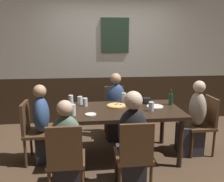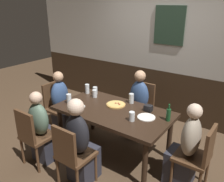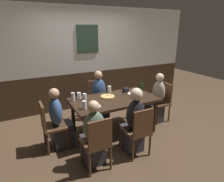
{
  "view_description": "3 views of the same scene",
  "coord_description": "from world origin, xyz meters",
  "px_view_note": "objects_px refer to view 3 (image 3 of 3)",
  "views": [
    {
      "loc": [
        -0.5,
        -3.16,
        1.71
      ],
      "look_at": [
        -0.14,
        0.05,
        1.0
      ],
      "focal_mm": 37.09,
      "sensor_mm": 36.0,
      "label": 1
    },
    {
      "loc": [
        1.79,
        -2.51,
        2.22
      ],
      "look_at": [
        -0.1,
        0.11,
        0.98
      ],
      "focal_mm": 37.65,
      "sensor_mm": 36.0,
      "label": 2
    },
    {
      "loc": [
        -1.68,
        -3.14,
        2.08
      ],
      "look_at": [
        -0.07,
        -0.06,
        0.93
      ],
      "focal_mm": 30.75,
      "sensor_mm": 36.0,
      "label": 3
    }
  ],
  "objects_px": {
    "beer_bottle_green": "(142,87)",
    "chair_left_near": "(97,141)",
    "person_head_west": "(60,123)",
    "pint_glass_pale": "(73,97)",
    "person_mid_near": "(134,125)",
    "pint_glass_stout": "(85,97)",
    "chair_head_east": "(162,100)",
    "pizza": "(108,96)",
    "dining_table": "(114,102)",
    "person_mid_far": "(100,99)",
    "plate_white_large": "(133,94)",
    "chair_head_west": "(50,124)",
    "pint_glass_amber": "(79,96)",
    "chair_mid_far": "(97,97)",
    "plate_white_small": "(97,106)",
    "chair_mid_near": "(139,129)",
    "beer_glass_tall": "(134,95)",
    "tumbler_water": "(109,90)",
    "highball_clear": "(84,105)",
    "condiment_caddy": "(126,90)",
    "person_head_east": "(156,102)",
    "person_left_near": "(93,138)"
  },
  "relations": [
    {
      "from": "chair_head_west",
      "to": "pint_glass_amber",
      "type": "relative_size",
      "value": 6.97
    },
    {
      "from": "chair_head_west",
      "to": "beer_bottle_green",
      "type": "xyz_separation_m",
      "value": [
        2.03,
        0.15,
        0.34
      ]
    },
    {
      "from": "chair_head_west",
      "to": "person_mid_near",
      "type": "xyz_separation_m",
      "value": [
        1.26,
        -0.71,
        0.0
      ]
    },
    {
      "from": "beer_glass_tall",
      "to": "pint_glass_pale",
      "type": "relative_size",
      "value": 0.8
    },
    {
      "from": "person_head_west",
      "to": "plate_white_small",
      "type": "bearing_deg",
      "value": -18.25
    },
    {
      "from": "chair_mid_near",
      "to": "highball_clear",
      "type": "xyz_separation_m",
      "value": [
        -0.69,
        0.67,
        0.31
      ]
    },
    {
      "from": "dining_table",
      "to": "person_mid_far",
      "type": "xyz_separation_m",
      "value": [
        -0.0,
        0.71,
        -0.17
      ]
    },
    {
      "from": "dining_table",
      "to": "plate_white_small",
      "type": "bearing_deg",
      "value": -155.48
    },
    {
      "from": "chair_left_near",
      "to": "pint_glass_amber",
      "type": "height_order",
      "value": "chair_left_near"
    },
    {
      "from": "chair_head_east",
      "to": "pizza",
      "type": "distance_m",
      "value": 1.35
    },
    {
      "from": "plate_white_large",
      "to": "condiment_caddy",
      "type": "xyz_separation_m",
      "value": [
        -0.08,
        0.2,
        0.04
      ]
    },
    {
      "from": "beer_glass_tall",
      "to": "condiment_caddy",
      "type": "relative_size",
      "value": 1.17
    },
    {
      "from": "chair_mid_far",
      "to": "person_head_west",
      "type": "distance_m",
      "value": 1.4
    },
    {
      "from": "plate_white_large",
      "to": "person_head_west",
      "type": "bearing_deg",
      "value": -177.72
    },
    {
      "from": "beer_bottle_green",
      "to": "pizza",
      "type": "bearing_deg",
      "value": 180.0
    },
    {
      "from": "person_head_west",
      "to": "plate_white_small",
      "type": "xyz_separation_m",
      "value": [
        0.63,
        -0.21,
        0.28
      ]
    },
    {
      "from": "person_head_west",
      "to": "pint_glass_stout",
      "type": "relative_size",
      "value": 9.02
    },
    {
      "from": "person_head_east",
      "to": "pint_glass_amber",
      "type": "bearing_deg",
      "value": 169.27
    },
    {
      "from": "person_head_west",
      "to": "pint_glass_pale",
      "type": "distance_m",
      "value": 0.56
    },
    {
      "from": "person_mid_near",
      "to": "pint_glass_stout",
      "type": "height_order",
      "value": "person_mid_near"
    },
    {
      "from": "chair_left_near",
      "to": "plate_white_large",
      "type": "distance_m",
      "value": 1.58
    },
    {
      "from": "beer_bottle_green",
      "to": "chair_left_near",
      "type": "bearing_deg",
      "value": -145.82
    },
    {
      "from": "chair_head_east",
      "to": "chair_left_near",
      "type": "xyz_separation_m",
      "value": [
        -2.0,
        -0.87,
        0.0
      ]
    },
    {
      "from": "chair_mid_far",
      "to": "chair_mid_near",
      "type": "relative_size",
      "value": 1.0
    },
    {
      "from": "person_head_east",
      "to": "pint_glass_amber",
      "type": "xyz_separation_m",
      "value": [
        -1.7,
        0.32,
        0.32
      ]
    },
    {
      "from": "chair_head_east",
      "to": "person_head_west",
      "type": "bearing_deg",
      "value": 180.0
    },
    {
      "from": "chair_head_east",
      "to": "person_mid_near",
      "type": "xyz_separation_m",
      "value": [
        -1.26,
        -0.71,
        0.0
      ]
    },
    {
      "from": "chair_head_east",
      "to": "chair_head_west",
      "type": "distance_m",
      "value": 2.51
    },
    {
      "from": "plate_white_large",
      "to": "pint_glass_amber",
      "type": "bearing_deg",
      "value": 166.89
    },
    {
      "from": "condiment_caddy",
      "to": "pint_glass_pale",
      "type": "bearing_deg",
      "value": 179.31
    },
    {
      "from": "tumbler_water",
      "to": "highball_clear",
      "type": "bearing_deg",
      "value": -143.57
    },
    {
      "from": "tumbler_water",
      "to": "person_mid_far",
      "type": "bearing_deg",
      "value": 103.25
    },
    {
      "from": "person_left_near",
      "to": "plate_white_small",
      "type": "relative_size",
      "value": 7.36
    },
    {
      "from": "chair_mid_far",
      "to": "pint_glass_pale",
      "type": "distance_m",
      "value": 1.01
    },
    {
      "from": "beer_glass_tall",
      "to": "condiment_caddy",
      "type": "xyz_separation_m",
      "value": [
        0.04,
        0.39,
        -0.01
      ]
    },
    {
      "from": "chair_mid_far",
      "to": "person_head_east",
      "type": "relative_size",
      "value": 0.78
    },
    {
      "from": "highball_clear",
      "to": "plate_white_large",
      "type": "bearing_deg",
      "value": 12.86
    },
    {
      "from": "pint_glass_pale",
      "to": "person_left_near",
      "type": "bearing_deg",
      "value": -89.75
    },
    {
      "from": "person_left_near",
      "to": "pint_glass_amber",
      "type": "relative_size",
      "value": 8.64
    },
    {
      "from": "pint_glass_pale",
      "to": "pint_glass_stout",
      "type": "bearing_deg",
      "value": -15.23
    },
    {
      "from": "chair_mid_near",
      "to": "highball_clear",
      "type": "height_order",
      "value": "highball_clear"
    },
    {
      "from": "chair_head_west",
      "to": "beer_glass_tall",
      "type": "distance_m",
      "value": 1.68
    },
    {
      "from": "plate_white_small",
      "to": "chair_mid_near",
      "type": "bearing_deg",
      "value": -55.41
    },
    {
      "from": "pint_glass_amber",
      "to": "chair_mid_near",
      "type": "bearing_deg",
      "value": -63.01
    },
    {
      "from": "chair_mid_far",
      "to": "beer_bottle_green",
      "type": "relative_size",
      "value": 3.69
    },
    {
      "from": "chair_mid_far",
      "to": "dining_table",
      "type": "bearing_deg",
      "value": -90.0
    },
    {
      "from": "chair_head_east",
      "to": "chair_head_west",
      "type": "xyz_separation_m",
      "value": [
        -2.51,
        0.0,
        0.0
      ]
    },
    {
      "from": "person_mid_far",
      "to": "highball_clear",
      "type": "bearing_deg",
      "value": -126.85
    },
    {
      "from": "chair_head_west",
      "to": "tumbler_water",
      "type": "relative_size",
      "value": 5.71
    },
    {
      "from": "highball_clear",
      "to": "beer_bottle_green",
      "type": "relative_size",
      "value": 0.63
    }
  ]
}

